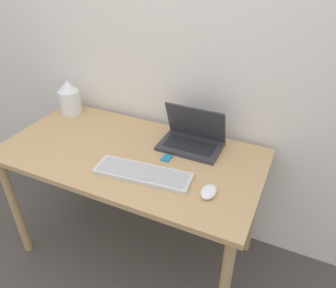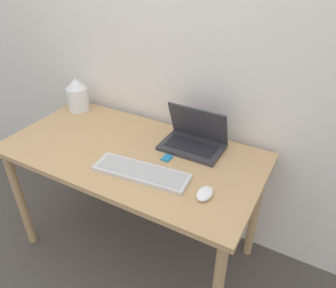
{
  "view_description": "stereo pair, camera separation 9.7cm",
  "coord_description": "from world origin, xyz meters",
  "px_view_note": "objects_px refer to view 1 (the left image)",
  "views": [
    {
      "loc": [
        0.79,
        -0.86,
        1.74
      ],
      "look_at": [
        0.21,
        0.38,
        0.86
      ],
      "focal_mm": 35.0,
      "sensor_mm": 36.0,
      "label": 1
    },
    {
      "loc": [
        0.87,
        -0.82,
        1.74
      ],
      "look_at": [
        0.21,
        0.38,
        0.86
      ],
      "focal_mm": 35.0,
      "sensor_mm": 36.0,
      "label": 2
    }
  ],
  "objects_px": {
    "mp3_player": "(167,158)",
    "vase": "(69,97)",
    "laptop": "(192,138)",
    "keyboard": "(143,173)",
    "mouse": "(209,192)"
  },
  "relations": [
    {
      "from": "keyboard",
      "to": "laptop",
      "type": "bearing_deg",
      "value": 70.78
    },
    {
      "from": "laptop",
      "to": "keyboard",
      "type": "relative_size",
      "value": 0.68
    },
    {
      "from": "keyboard",
      "to": "vase",
      "type": "relative_size",
      "value": 2.27
    },
    {
      "from": "mouse",
      "to": "mp3_player",
      "type": "height_order",
      "value": "mouse"
    },
    {
      "from": "mouse",
      "to": "vase",
      "type": "xyz_separation_m",
      "value": [
        -1.07,
        0.39,
        0.09
      ]
    },
    {
      "from": "keyboard",
      "to": "mp3_player",
      "type": "relative_size",
      "value": 8.53
    },
    {
      "from": "keyboard",
      "to": "vase",
      "type": "xyz_separation_m",
      "value": [
        -0.73,
        0.38,
        0.1
      ]
    },
    {
      "from": "laptop",
      "to": "vase",
      "type": "relative_size",
      "value": 1.53
    },
    {
      "from": "laptop",
      "to": "keyboard",
      "type": "xyz_separation_m",
      "value": [
        -0.12,
        -0.34,
        -0.04
      ]
    },
    {
      "from": "keyboard",
      "to": "mp3_player",
      "type": "bearing_deg",
      "value": 74.2
    },
    {
      "from": "laptop",
      "to": "vase",
      "type": "distance_m",
      "value": 0.86
    },
    {
      "from": "mp3_player",
      "to": "vase",
      "type": "bearing_deg",
      "value": 164.65
    },
    {
      "from": "vase",
      "to": "mp3_player",
      "type": "bearing_deg",
      "value": -15.35
    },
    {
      "from": "mouse",
      "to": "laptop",
      "type": "bearing_deg",
      "value": 121.88
    },
    {
      "from": "laptop",
      "to": "mouse",
      "type": "xyz_separation_m",
      "value": [
        0.21,
        -0.34,
        -0.03
      ]
    }
  ]
}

